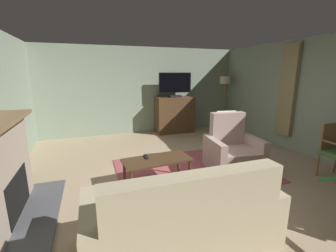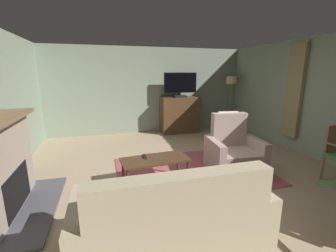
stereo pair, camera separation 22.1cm
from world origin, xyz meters
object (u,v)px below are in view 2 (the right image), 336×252
object	(u,v)px
tv_cabinet	(179,116)
tv_remote	(145,156)
coffee_table	(155,162)
sofa_floral	(173,222)
floor_lamp	(231,89)
armchair_by_fireplace	(233,153)
television	(180,84)

from	to	relation	value
tv_cabinet	tv_remote	world-z (taller)	tv_cabinet
tv_cabinet	coffee_table	size ratio (longest dim) A/B	1.01
coffee_table	sofa_floral	xyz separation A→B (m)	(-0.14, -1.44, -0.08)
sofa_floral	floor_lamp	distance (m)	5.66
tv_cabinet	tv_remote	bearing A→B (deg)	-118.35
tv_cabinet	armchair_by_fireplace	world-z (taller)	tv_cabinet
armchair_by_fireplace	floor_lamp	world-z (taller)	floor_lamp
sofa_floral	floor_lamp	world-z (taller)	floor_lamp
sofa_floral	floor_lamp	size ratio (longest dim) A/B	1.16
television	tv_cabinet	bearing A→B (deg)	90.00
tv_remote	sofa_floral	xyz separation A→B (m)	(0.01, -1.56, -0.14)
tv_cabinet	floor_lamp	world-z (taller)	floor_lamp
tv_remote	tv_cabinet	bearing A→B (deg)	153.35
coffee_table	sofa_floral	world-z (taller)	sofa_floral
coffee_table	sofa_floral	bearing A→B (deg)	-95.76
coffee_table	armchair_by_fireplace	xyz separation A→B (m)	(1.54, 0.16, -0.06)
sofa_floral	television	bearing A→B (deg)	70.23
sofa_floral	armchair_by_fireplace	size ratio (longest dim) A/B	1.82
sofa_floral	armchair_by_fireplace	distance (m)	2.32
tv_cabinet	tv_remote	distance (m)	3.45
tv_remote	floor_lamp	xyz separation A→B (m)	(3.32, 2.93, 0.85)
television	floor_lamp	bearing A→B (deg)	-1.68
armchair_by_fireplace	tv_remote	bearing A→B (deg)	-178.77
television	floor_lamp	size ratio (longest dim) A/B	0.59
coffee_table	sofa_floral	size ratio (longest dim) A/B	0.57
coffee_table	tv_remote	size ratio (longest dim) A/B	6.63
coffee_table	tv_cabinet	bearing A→B (deg)	64.78
coffee_table	tv_remote	distance (m)	0.20
armchair_by_fireplace	sofa_floral	bearing A→B (deg)	-136.57
television	sofa_floral	distance (m)	4.96
sofa_floral	floor_lamp	bearing A→B (deg)	53.56
armchair_by_fireplace	television	bearing A→B (deg)	91.03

